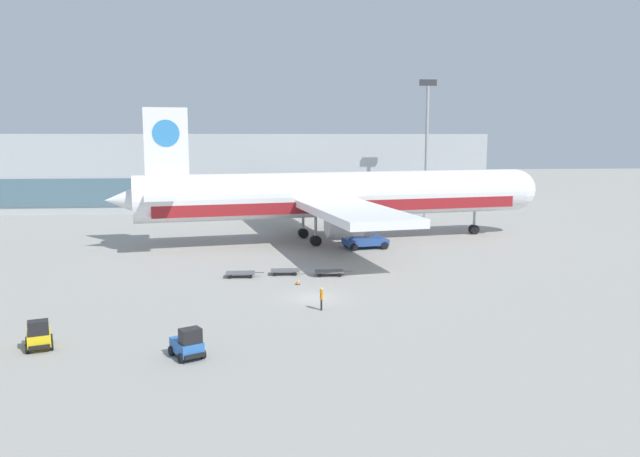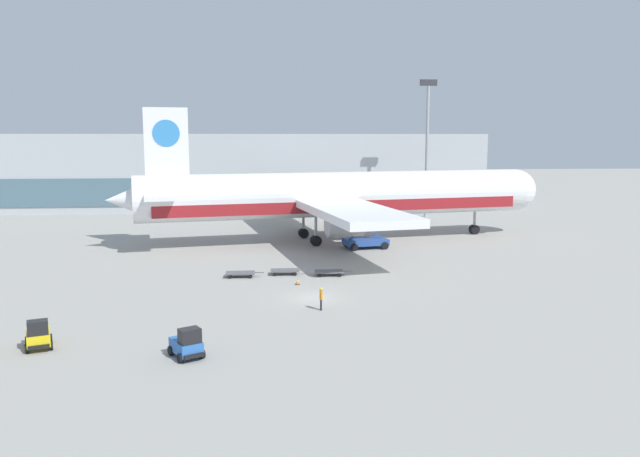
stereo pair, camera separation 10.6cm
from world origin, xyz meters
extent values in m
plane|color=#9E9B93|center=(0.00, 0.00, 0.00)|extent=(400.00, 400.00, 0.00)
cube|color=#B2B7BC|center=(-8.08, 69.45, 7.00)|extent=(90.00, 18.00, 14.00)
cube|color=slate|center=(-8.08, 60.35, 3.85)|extent=(88.20, 0.20, 4.90)
cylinder|color=#9EA0A5|center=(23.17, 51.43, 10.92)|extent=(0.50, 0.50, 21.83)
cube|color=#333338|center=(23.17, 51.43, 22.33)|extent=(2.80, 0.50, 1.00)
cylinder|color=white|center=(5.84, 29.13, 6.10)|extent=(52.19, 15.14, 5.80)
cube|color=maroon|center=(5.84, 29.13, 4.79)|extent=(48.08, 14.27, 1.45)
sphere|color=white|center=(31.41, 33.85, 6.10)|extent=(5.68, 5.68, 5.68)
cone|color=white|center=(-19.73, 24.42, 6.10)|extent=(7.27, 6.58, 5.51)
cube|color=white|center=(-15.64, 25.17, 13.00)|extent=(5.19, 1.38, 8.00)
cylinder|color=#3384CC|center=(-15.64, 25.17, 13.96)|extent=(3.25, 1.12, 3.20)
cube|color=white|center=(-16.66, 24.98, 6.68)|extent=(5.90, 13.44, 0.50)
cube|color=white|center=(3.28, 28.66, 5.38)|extent=(16.58, 48.65, 0.90)
cylinder|color=#9EA0A5|center=(5.11, 18.75, 3.58)|extent=(4.64, 3.52, 2.80)
cylinder|color=#9EA0A5|center=(1.45, 38.58, 3.58)|extent=(4.64, 3.52, 2.80)
cylinder|color=#9EA0A5|center=(25.27, 32.72, 2.65)|extent=(0.36, 0.36, 4.00)
cylinder|color=black|center=(25.27, 32.72, 0.65)|extent=(1.44, 1.12, 1.30)
cylinder|color=#9EA0A5|center=(2.33, 25.23, 2.65)|extent=(0.36, 0.36, 4.00)
cylinder|color=black|center=(2.33, 25.23, 0.65)|extent=(1.44, 1.12, 1.30)
cylinder|color=#9EA0A5|center=(1.17, 31.53, 2.65)|extent=(0.36, 0.36, 4.00)
cylinder|color=black|center=(1.17, 31.53, 0.65)|extent=(1.44, 1.12, 1.30)
sphere|color=white|center=(-46.28, 67.58, 5.74)|extent=(5.35, 5.35, 5.35)
cylinder|color=black|center=(-51.91, 65.90, 0.61)|extent=(1.41, 1.16, 1.22)
cube|color=#284C99|center=(8.26, 23.13, 0.80)|extent=(5.66, 3.89, 0.70)
cube|color=#B2B2B7|center=(8.26, 23.13, 4.30)|extent=(5.38, 3.70, 0.30)
cube|color=yellow|center=(8.26, 23.13, 4.85)|extent=(5.38, 3.70, 0.08)
cube|color=#284C99|center=(8.26, 23.13, 2.72)|extent=(4.21, 0.93, 3.27)
cube|color=#284C99|center=(8.26, 23.13, 2.72)|extent=(4.21, 0.93, 3.27)
cylinder|color=black|center=(9.90, 24.96, 0.45)|extent=(0.95, 0.52, 0.90)
cylinder|color=black|center=(10.45, 22.00, 0.45)|extent=(0.95, 0.52, 0.90)
cylinder|color=black|center=(6.07, 24.25, 0.45)|extent=(0.95, 0.52, 0.90)
cylinder|color=black|center=(6.61, 21.30, 0.45)|extent=(0.95, 0.52, 0.90)
cube|color=yellow|center=(-18.78, -10.99, 0.70)|extent=(2.08, 2.63, 0.80)
cube|color=black|center=(-18.57, -11.61, 1.55)|extent=(1.47, 1.26, 0.90)
cube|color=black|center=(-18.38, -12.16, 0.42)|extent=(1.24, 0.56, 0.24)
cylinder|color=black|center=(-17.86, -11.52, 0.30)|extent=(0.42, 0.65, 0.60)
cylinder|color=black|center=(-19.18, -11.98, 0.30)|extent=(0.42, 0.65, 0.60)
cylinder|color=black|center=(-18.39, -10.00, 0.30)|extent=(0.42, 0.65, 0.60)
cylinder|color=black|center=(-19.71, -10.46, 0.30)|extent=(0.42, 0.65, 0.60)
cube|color=#2D66B7|center=(-9.03, -13.58, 0.70)|extent=(2.33, 2.69, 0.80)
cube|color=black|center=(-8.72, -14.15, 1.55)|extent=(1.52, 1.39, 0.90)
cube|color=black|center=(-8.44, -14.66, 0.42)|extent=(1.18, 0.75, 0.24)
cylinder|color=black|center=(-8.03, -13.95, 0.30)|extent=(0.50, 0.64, 0.60)
cylinder|color=black|center=(-9.26, -14.62, 0.30)|extent=(0.50, 0.64, 0.60)
cylinder|color=black|center=(-8.81, -12.54, 0.30)|extent=(0.50, 0.64, 0.60)
cylinder|color=black|center=(-10.03, -13.21, 0.30)|extent=(0.50, 0.64, 0.60)
cube|color=#56565B|center=(-6.48, 8.47, 0.42)|extent=(2.83, 1.55, 0.12)
cube|color=#56565B|center=(-4.63, 8.44, 0.42)|extent=(0.90, 0.10, 0.08)
cylinder|color=black|center=(-5.49, 9.09, 0.18)|extent=(0.36, 0.15, 0.36)
cylinder|color=black|center=(-5.52, 7.82, 0.18)|extent=(0.36, 0.15, 0.36)
cylinder|color=black|center=(-7.45, 9.13, 0.18)|extent=(0.36, 0.15, 0.36)
cylinder|color=black|center=(-7.48, 7.85, 0.18)|extent=(0.36, 0.15, 0.36)
cube|color=#56565B|center=(-2.11, 9.21, 0.42)|extent=(2.83, 1.55, 0.12)
cube|color=#56565B|center=(-0.26, 9.18, 0.42)|extent=(0.90, 0.10, 0.08)
cylinder|color=black|center=(-1.12, 9.83, 0.18)|extent=(0.36, 0.15, 0.36)
cylinder|color=black|center=(-1.14, 8.56, 0.18)|extent=(0.36, 0.15, 0.36)
cylinder|color=black|center=(-3.08, 9.87, 0.18)|extent=(0.36, 0.15, 0.36)
cylinder|color=black|center=(-3.10, 8.60, 0.18)|extent=(0.36, 0.15, 0.36)
cube|color=#56565B|center=(2.23, 8.32, 0.42)|extent=(2.83, 1.55, 0.12)
cube|color=#56565B|center=(4.08, 8.29, 0.42)|extent=(0.90, 0.10, 0.08)
cylinder|color=black|center=(3.22, 8.94, 0.18)|extent=(0.36, 0.15, 0.36)
cylinder|color=black|center=(3.20, 7.67, 0.18)|extent=(0.36, 0.15, 0.36)
cylinder|color=black|center=(1.26, 8.98, 0.18)|extent=(0.36, 0.15, 0.36)
cylinder|color=black|center=(1.24, 7.70, 0.18)|extent=(0.36, 0.15, 0.36)
cylinder|color=black|center=(0.31, -3.72, 0.44)|extent=(0.14, 0.14, 0.88)
cylinder|color=black|center=(0.30, -3.92, 0.44)|extent=(0.14, 0.14, 0.88)
cube|color=orange|center=(0.30, -3.82, 1.21)|extent=(0.23, 0.37, 0.66)
cylinder|color=orange|center=(0.31, -3.58, 1.24)|extent=(0.09, 0.09, 0.59)
cylinder|color=orange|center=(0.29, -4.06, 1.24)|extent=(0.09, 0.09, 0.59)
sphere|color=tan|center=(0.30, -3.82, 1.65)|extent=(0.24, 0.24, 0.24)
sphere|color=yellow|center=(0.30, -3.82, 1.72)|extent=(0.23, 0.23, 0.23)
cube|color=black|center=(-1.08, 4.92, 0.02)|extent=(0.40, 0.40, 0.04)
cone|color=orange|center=(-1.08, 4.92, 0.30)|extent=(0.32, 0.32, 0.53)
cylinder|color=white|center=(-1.08, 4.92, 0.33)|extent=(0.19, 0.19, 0.07)
camera|label=1|loc=(-4.19, -51.40, 13.63)|focal=35.00mm
camera|label=2|loc=(-4.08, -51.41, 13.63)|focal=35.00mm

